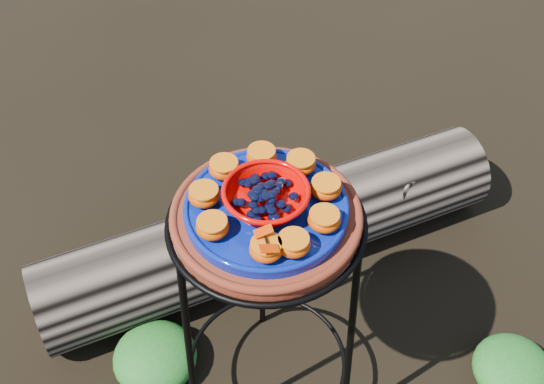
{
  "coord_description": "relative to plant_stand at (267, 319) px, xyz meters",
  "views": [
    {
      "loc": [
        -0.05,
        -0.88,
        1.73
      ],
      "look_at": [
        0.01,
        0.0,
        0.79
      ],
      "focal_mm": 45.0,
      "sensor_mm": 36.0,
      "label": 1
    }
  ],
  "objects": [
    {
      "name": "terracotta_saucer",
      "position": [
        0.0,
        0.0,
        0.37
      ],
      "size": [
        0.37,
        0.37,
        0.03
      ],
      "primitive_type": "cylinder",
      "color": "maroon",
      "rests_on": "plant_stand"
    },
    {
      "name": "red_bowl",
      "position": [
        0.0,
        0.0,
        0.42
      ],
      "size": [
        0.16,
        0.16,
        0.04
      ],
      "primitive_type": null,
      "color": "#C70200",
      "rests_on": "cobalt_plate"
    },
    {
      "name": "orange_half_3",
      "position": [
        0.12,
        0.02,
        0.42
      ],
      "size": [
        0.06,
        0.06,
        0.03
      ],
      "primitive_type": "ellipsoid",
      "color": "#AF1A00",
      "rests_on": "cobalt_plate"
    },
    {
      "name": "orange_half_8",
      "position": [
        -0.1,
        -0.06,
        0.42
      ],
      "size": [
        0.06,
        0.06,
        0.03
      ],
      "primitive_type": "ellipsoid",
      "color": "#AF1A00",
      "rests_on": "cobalt_plate"
    },
    {
      "name": "foliage_left",
      "position": [
        -0.3,
        0.09,
        -0.29
      ],
      "size": [
        0.23,
        0.23,
        0.12
      ],
      "primitive_type": "ellipsoid",
      "color": "#134D18",
      "rests_on": "ground"
    },
    {
      "name": "orange_half_4",
      "position": [
        0.08,
        0.09,
        0.42
      ],
      "size": [
        0.06,
        0.06,
        0.03
      ],
      "primitive_type": "ellipsoid",
      "color": "#AF1A00",
      "rests_on": "cobalt_plate"
    },
    {
      "name": "butterfly",
      "position": [
        -0.01,
        -0.12,
        0.44
      ],
      "size": [
        0.08,
        0.06,
        0.01
      ],
      "primitive_type": null,
      "rotation": [
        0.0,
        0.0,
        0.19
      ],
      "color": "#C22B00",
      "rests_on": "orange_half_0"
    },
    {
      "name": "foliage_right",
      "position": [
        0.67,
        -0.02,
        -0.3
      ],
      "size": [
        0.22,
        0.22,
        0.11
      ],
      "primitive_type": "ellipsoid",
      "color": "#134D18",
      "rests_on": "ground"
    },
    {
      "name": "cobalt_plate",
      "position": [
        0.0,
        0.0,
        0.39
      ],
      "size": [
        0.32,
        0.32,
        0.02
      ],
      "primitive_type": "cylinder",
      "color": "#060A62",
      "rests_on": "terracotta_saucer"
    },
    {
      "name": "orange_half_1",
      "position": [
        0.04,
        -0.11,
        0.42
      ],
      "size": [
        0.06,
        0.06,
        0.03
      ],
      "primitive_type": "ellipsoid",
      "color": "#AF1A00",
      "rests_on": "cobalt_plate"
    },
    {
      "name": "driftwood_log",
      "position": [
        0.04,
        0.45,
        -0.22
      ],
      "size": [
        1.46,
        0.83,
        0.27
      ],
      "primitive_type": null,
      "rotation": [
        0.0,
        0.0,
        0.34
      ],
      "color": "black",
      "rests_on": "ground"
    },
    {
      "name": "orange_half_0",
      "position": [
        -0.01,
        -0.12,
        0.42
      ],
      "size": [
        0.06,
        0.06,
        0.03
      ],
      "primitive_type": "ellipsoid",
      "color": "#AF1A00",
      "rests_on": "cobalt_plate"
    },
    {
      "name": "orange_half_7",
      "position": [
        -0.12,
        0.02,
        0.42
      ],
      "size": [
        0.06,
        0.06,
        0.03
      ],
      "primitive_type": "ellipsoid",
      "color": "#AF1A00",
      "rests_on": "cobalt_plate"
    },
    {
      "name": "orange_half_2",
      "position": [
        0.1,
        -0.06,
        0.42
      ],
      "size": [
        0.06,
        0.06,
        0.03
      ],
      "primitive_type": "ellipsoid",
      "color": "#AF1A00",
      "rests_on": "cobalt_plate"
    },
    {
      "name": "plant_stand",
      "position": [
        0.0,
        0.0,
        0.0
      ],
      "size": [
        0.44,
        0.44,
        0.7
      ],
      "primitive_type": null,
      "color": "black",
      "rests_on": "ground"
    },
    {
      "name": "orange_half_5",
      "position": [
        -0.0,
        0.12,
        0.42
      ],
      "size": [
        0.06,
        0.06,
        0.03
      ],
      "primitive_type": "ellipsoid",
      "color": "#AF1A00",
      "rests_on": "cobalt_plate"
    },
    {
      "name": "glass_gems",
      "position": [
        0.0,
        0.0,
        0.46
      ],
      "size": [
        0.12,
        0.12,
        0.02
      ],
      "primitive_type": null,
      "color": "black",
      "rests_on": "red_bowl"
    },
    {
      "name": "foliage_back",
      "position": [
        -0.08,
        0.57,
        -0.28
      ],
      "size": [
        0.27,
        0.27,
        0.14
      ],
      "primitive_type": "ellipsoid",
      "color": "#134D18",
      "rests_on": "ground"
    },
    {
      "name": "orange_half_6",
      "position": [
        -0.08,
        0.09,
        0.42
      ],
      "size": [
        0.06,
        0.06,
        0.03
      ],
      "primitive_type": "ellipsoid",
      "color": "#AF1A00",
      "rests_on": "cobalt_plate"
    }
  ]
}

